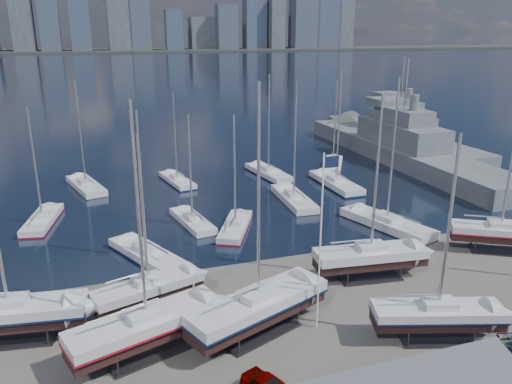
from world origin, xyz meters
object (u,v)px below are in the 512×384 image
object	(u,v)px
naval_ship_west	(397,136)
flagpole	(322,231)
sailboat_cradle_0	(10,314)
naval_ship_east	(400,151)

from	to	relation	value
naval_ship_west	flagpole	xyz separation A→B (m)	(-41.65, -52.63, 6.01)
sailboat_cradle_0	flagpole	world-z (taller)	sailboat_cradle_0
sailboat_cradle_0	flagpole	distance (m)	22.47
naval_ship_west	sailboat_cradle_0	bearing A→B (deg)	125.38
naval_ship_east	sailboat_cradle_0	bearing A→B (deg)	123.18
naval_ship_west	flagpole	distance (m)	67.38
sailboat_cradle_0	naval_ship_west	world-z (taller)	sailboat_cradle_0
naval_ship_west	flagpole	world-z (taller)	naval_ship_west
sailboat_cradle_0	flagpole	bearing A→B (deg)	-6.09
naval_ship_east	flagpole	size ratio (longest dim) A/B	3.91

